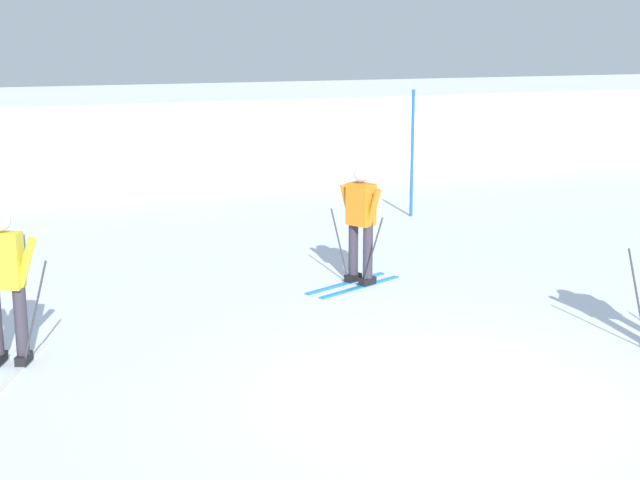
% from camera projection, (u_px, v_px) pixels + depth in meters
% --- Properties ---
extents(ground_plane, '(120.00, 120.00, 0.00)m').
position_uv_depth(ground_plane, '(443.00, 395.00, 9.02)').
color(ground_plane, silver).
extents(far_snow_ridge, '(80.00, 8.49, 1.95)m').
position_uv_depth(far_snow_ridge, '(106.00, 129.00, 25.11)').
color(far_snow_ridge, silver).
rests_on(far_snow_ridge, ground).
extents(skier_yellow, '(1.01, 1.61, 1.71)m').
position_uv_depth(skier_yellow, '(6.00, 279.00, 9.67)').
color(skier_yellow, silver).
rests_on(skier_yellow, ground).
extents(skier_orange, '(1.62, 0.96, 1.71)m').
position_uv_depth(skier_orange, '(362.00, 219.00, 12.87)').
color(skier_orange, '#237AC6').
rests_on(skier_orange, ground).
extents(trail_marker_pole, '(0.06, 0.06, 2.49)m').
position_uv_depth(trail_marker_pole, '(412.00, 154.00, 17.71)').
color(trail_marker_pole, '#1E56AD').
rests_on(trail_marker_pole, ground).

